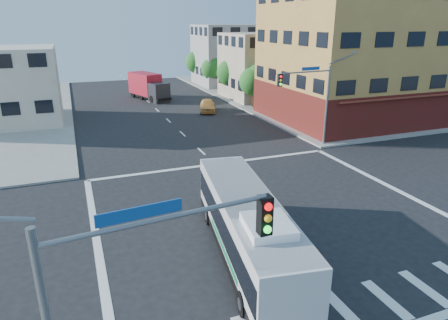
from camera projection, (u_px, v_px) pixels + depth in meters
name	position (u px, v px, depth m)	size (l,w,h in m)	color
ground	(272.00, 217.00, 22.67)	(120.00, 120.00, 0.00)	black
sidewalk_ne	(363.00, 89.00, 65.34)	(50.00, 50.00, 0.15)	gray
corner_building_ne	(358.00, 66.00, 43.79)	(18.10, 15.44, 14.00)	#B38F40
building_east_near	(269.00, 66.00, 56.89)	(12.06, 10.06, 9.00)	#BCAA8F
building_east_far	(232.00, 55.00, 69.07)	(12.06, 10.06, 10.00)	#9A9A95
signal_mast_ne	(312.00, 91.00, 33.47)	(7.91, 1.13, 8.07)	slate
signal_mast_sw	(133.00, 294.00, 8.59)	(7.91, 1.01, 8.07)	slate
street_tree_a	(254.00, 80.00, 50.14)	(3.60, 3.60, 5.53)	#3C2915
street_tree_b	(231.00, 71.00, 57.14)	(3.80, 3.80, 5.79)	#3C2915
street_tree_c	(212.00, 68.00, 64.29)	(3.40, 3.40, 5.29)	#3C2915
street_tree_d	(197.00, 61.00, 71.20)	(4.00, 4.00, 6.03)	#3C2915
transit_bus	(247.00, 227.00, 18.19)	(4.17, 11.77, 3.41)	black
box_truck	(148.00, 87.00, 56.40)	(4.74, 8.31, 3.60)	black
parked_car	(207.00, 105.00, 48.86)	(1.82, 4.52, 1.54)	gold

